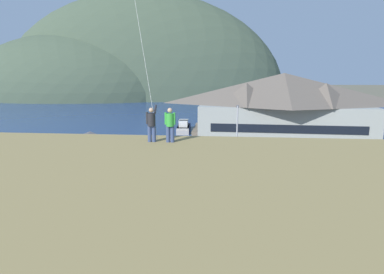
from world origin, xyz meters
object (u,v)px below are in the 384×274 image
at_px(parked_car_back_row_right, 243,190).
at_px(parking_light_pole, 237,133).
at_px(harbor_lodge, 283,108).
at_px(parked_car_front_row_silver, 264,174).
at_px(parked_car_mid_row_center, 204,169).
at_px(moored_boat_outer_mooring, 221,130).
at_px(parked_car_lone_by_shed, 97,192).
at_px(parked_car_back_row_left, 170,191).
at_px(parked_car_mid_row_near, 7,181).
at_px(storage_shed_near_lot, 92,155).
at_px(moored_boat_wharfside, 183,128).
at_px(person_kite_flyer, 152,123).
at_px(parked_car_corner_spot, 337,201).
at_px(wharf_dock, 203,129).
at_px(parked_car_front_row_red, 152,165).
at_px(moored_boat_inner_slip, 184,127).
at_px(person_companion, 170,124).

distance_m(parked_car_back_row_right, parking_light_pole, 9.82).
height_order(harbor_lodge, parked_car_front_row_silver, harbor_lodge).
relative_size(harbor_lodge, parked_car_mid_row_center, 5.93).
bearing_deg(moored_boat_outer_mooring, parked_car_mid_row_center, -94.01).
xyz_separation_m(parked_car_lone_by_shed, parked_car_back_row_left, (5.87, 0.75, 0.00)).
bearing_deg(parked_car_back_row_right, parked_car_mid_row_near, 179.04).
xyz_separation_m(storage_shed_near_lot, parked_car_back_row_right, (14.55, -4.22, -1.51)).
bearing_deg(moored_boat_wharfside, person_kite_flyer, -85.35).
bearing_deg(parked_car_corner_spot, moored_boat_outer_mooring, 105.34).
height_order(storage_shed_near_lot, parked_car_front_row_silver, storage_shed_near_lot).
xyz_separation_m(wharf_dock, parking_light_pole, (5.13, -23.69, 3.76)).
bearing_deg(parked_car_front_row_silver, parking_light_pole, 117.01).
xyz_separation_m(parked_car_mid_row_near, parked_car_front_row_red, (11.81, 5.94, 0.00)).
xyz_separation_m(storage_shed_near_lot, parked_car_corner_spot, (21.35, -5.91, -1.51)).
bearing_deg(storage_shed_near_lot, parked_car_mid_row_near, -148.42).
height_order(moored_boat_inner_slip, parking_light_pole, parking_light_pole).
relative_size(wharf_dock, parked_car_mid_row_near, 2.43).
xyz_separation_m(parked_car_front_row_silver, parked_car_mid_row_center, (-5.85, 1.05, 0.00)).
relative_size(wharf_dock, parked_car_back_row_left, 2.44).
height_order(harbor_lodge, person_companion, harbor_lodge).
relative_size(wharf_dock, parked_car_mid_row_center, 2.46).
bearing_deg(person_companion, parked_car_corner_spot, 33.75).
bearing_deg(person_kite_flyer, person_companion, -1.19).
bearing_deg(moored_boat_wharfside, moored_boat_inner_slip, 94.06).
bearing_deg(parked_car_mid_row_near, parked_car_back_row_left, -4.37).
distance_m(storage_shed_near_lot, moored_boat_outer_mooring, 28.68).
distance_m(moored_boat_outer_mooring, parked_car_back_row_left, 30.93).
xyz_separation_m(wharf_dock, person_companion, (0.82, -42.25, 7.60)).
xyz_separation_m(parked_car_front_row_silver, person_kite_flyer, (-7.72, -13.72, 6.90)).
xyz_separation_m(parked_car_front_row_red, person_companion, (4.56, -15.51, 6.89)).
bearing_deg(parked_car_back_row_left, parked_car_corner_spot, -4.03).
relative_size(parked_car_corner_spot, person_kite_flyer, 2.30).
relative_size(wharf_dock, moored_boat_inner_slip, 1.42).
relative_size(moored_boat_wharfside, parked_car_corner_spot, 1.65).
distance_m(parked_car_back_row_right, parked_car_lone_by_shed, 11.89).
xyz_separation_m(parked_car_front_row_red, parked_car_corner_spot, (15.84, -7.98, 0.00)).
bearing_deg(parked_car_lone_by_shed, person_companion, -46.40).
distance_m(moored_boat_inner_slip, parked_car_back_row_left, 33.40).
xyz_separation_m(parked_car_front_row_silver, parked_car_mid_row_near, (-23.14, -4.17, 0.00)).
bearing_deg(parked_car_back_row_right, parked_car_back_row_left, -172.41).
relative_size(parked_car_back_row_right, parked_car_corner_spot, 1.01).
distance_m(parked_car_back_row_right, parked_car_front_row_silver, 5.07).
bearing_deg(parking_light_pole, moored_boat_outer_mooring, 94.73).
bearing_deg(parked_car_mid_row_near, moored_boat_wharfside, 68.71).
bearing_deg(wharf_dock, person_companion, -88.89).
bearing_deg(moored_boat_wharfside, parking_light_pole, -68.81).
xyz_separation_m(parked_car_mid_row_near, parking_light_pole, (20.69, 8.99, 3.05)).
height_order(moored_boat_inner_slip, person_kite_flyer, person_kite_flyer).
distance_m(harbor_lodge, parked_car_mid_row_near, 35.31).
bearing_deg(parked_car_back_row_right, moored_boat_wharfside, 105.52).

